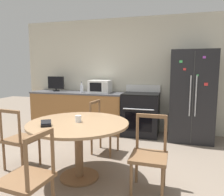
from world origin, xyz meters
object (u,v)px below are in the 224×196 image
Objects in this scene: dining_chair_near at (28,180)px; candle_glass at (78,119)px; dining_chair_right at (149,156)px; microwave at (100,86)px; refrigerator at (191,96)px; countertop_tv at (56,83)px; dining_chair_far at (103,128)px; counter_bottle at (82,88)px; dining_chair_left at (20,140)px; wallet at (46,124)px; oven_range at (141,114)px.

dining_chair_near is 1.01m from candle_glass.
microwave is at bearing -57.72° from dining_chair_right.
refrigerator is 2.59m from candle_glass.
dining_chair_right reaches higher than candle_glass.
countertop_tv is 0.46× the size of dining_chair_far.
microwave is 5.48× the size of candle_glass.
dining_chair_far is at bearing -52.03° from counter_bottle.
refrigerator reaches higher than dining_chair_near.
dining_chair_left is (-0.85, 0.94, 0.00)m from dining_chair_near.
countertop_tv is 0.46× the size of dining_chair_left.
refrigerator is at bearing 134.66° from dining_chair_far.
wallet is (0.16, -2.47, -0.25)m from microwave.
countertop_tv is 0.46× the size of dining_chair_right.
microwave is at bearing 177.39° from refrigerator.
dining_chair_near is 1.87m from dining_chair_far.
counter_bottle is 2.17m from dining_chair_left.
dining_chair_right reaches higher than wallet.
refrigerator is 7.37× the size of counter_bottle.
dining_chair_far reaches higher than candle_glass.
dining_chair_left is 1.00m from candle_glass.
dining_chair_far is 1.31m from wallet.
countertop_tv is 1.68× the size of counter_bottle.
dining_chair_near reaches higher than wallet.
dining_chair_right is (2.53, -2.25, -0.66)m from countertop_tv.
refrigerator is 3.00m from wallet.
dining_chair_left is at bearing -1.66° from dining_chair_right.
candle_glass is at bearing -3.17° from dining_chair_right.
countertop_tv is 2.82m from wallet.
wallet is (-0.79, -2.43, 0.32)m from oven_range.
refrigerator reaches higher than oven_range.
dining_chair_left is (-0.05, -2.10, -0.56)m from counter_bottle.
candle_glass is (-0.03, -0.93, 0.37)m from dining_chair_far.
counter_bottle is at bearing 95.46° from dining_chair_left.
refrigerator is 3.25m from dining_chair_left.
countertop_tv is 3.53m from dining_chair_near.
dining_chair_left is (-2.46, -2.08, -0.47)m from refrigerator.
dining_chair_far is (0.12, 1.86, 0.00)m from dining_chair_near.
dining_chair_right is at bearing -105.36° from refrigerator.
candle_glass is at bearing -67.25° from counter_bottle.
dining_chair_right is (-0.59, -2.15, -0.47)m from refrigerator.
countertop_tv reaches higher than oven_range.
oven_range is 2.27× the size of microwave.
dining_chair_right is at bearing -41.63° from countertop_tv.
dining_chair_right is at bearing -43.74° from dining_chair_near.
dining_chair_right and dining_chair_far have the same top height.
dining_chair_near is at bearing -41.31° from dining_chair_left.
dining_chair_right is at bearing -78.86° from oven_range.
dining_chair_left is at bearing -123.95° from oven_range.
dining_chair_near is 1.34m from dining_chair_right.
dining_chair_near is (0.80, -3.04, -0.56)m from counter_bottle.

